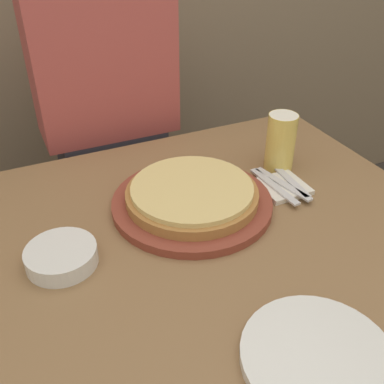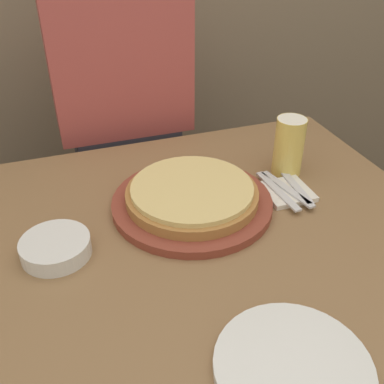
{
  "view_description": "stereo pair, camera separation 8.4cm",
  "coord_description": "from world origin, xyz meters",
  "px_view_note": "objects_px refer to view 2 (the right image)",
  "views": [
    {
      "loc": [
        -0.31,
        -0.64,
        1.36
      ],
      "look_at": [
        0.04,
        0.13,
        0.8
      ],
      "focal_mm": 42.0,
      "sensor_mm": 36.0,
      "label": 1
    },
    {
      "loc": [
        -0.23,
        -0.67,
        1.36
      ],
      "look_at": [
        0.04,
        0.13,
        0.8
      ],
      "focal_mm": 42.0,
      "sensor_mm": 36.0,
      "label": 2
    }
  ],
  "objects_px": {
    "fork": "(278,191)",
    "diner_person": "(127,151)",
    "dinner_plate": "(293,368)",
    "side_bowl": "(56,247)",
    "dinner_knife": "(287,189)",
    "spoon": "(296,187)",
    "pizza_on_board": "(192,198)",
    "beer_glass": "(289,144)"
  },
  "relations": [
    {
      "from": "side_bowl",
      "to": "spoon",
      "type": "distance_m",
      "value": 0.57
    },
    {
      "from": "side_bowl",
      "to": "dinner_knife",
      "type": "bearing_deg",
      "value": 4.51
    },
    {
      "from": "dinner_plate",
      "to": "spoon",
      "type": "height_order",
      "value": "dinner_plate"
    },
    {
      "from": "dinner_knife",
      "to": "spoon",
      "type": "height_order",
      "value": "same"
    },
    {
      "from": "pizza_on_board",
      "to": "diner_person",
      "type": "distance_m",
      "value": 0.54
    },
    {
      "from": "fork",
      "to": "diner_person",
      "type": "height_order",
      "value": "diner_person"
    },
    {
      "from": "dinner_plate",
      "to": "fork",
      "type": "relative_size",
      "value": 1.36
    },
    {
      "from": "spoon",
      "to": "diner_person",
      "type": "bearing_deg",
      "value": 119.43
    },
    {
      "from": "dinner_plate",
      "to": "spoon",
      "type": "distance_m",
      "value": 0.5
    },
    {
      "from": "spoon",
      "to": "pizza_on_board",
      "type": "bearing_deg",
      "value": 174.48
    },
    {
      "from": "dinner_knife",
      "to": "beer_glass",
      "type": "bearing_deg",
      "value": 62.28
    },
    {
      "from": "side_bowl",
      "to": "fork",
      "type": "bearing_deg",
      "value": 4.73
    },
    {
      "from": "side_bowl",
      "to": "pizza_on_board",
      "type": "bearing_deg",
      "value": 12.31
    },
    {
      "from": "pizza_on_board",
      "to": "beer_glass",
      "type": "height_order",
      "value": "beer_glass"
    },
    {
      "from": "beer_glass",
      "to": "side_bowl",
      "type": "bearing_deg",
      "value": -167.17
    },
    {
      "from": "spoon",
      "to": "dinner_plate",
      "type": "bearing_deg",
      "value": -120.5
    },
    {
      "from": "beer_glass",
      "to": "side_bowl",
      "type": "xyz_separation_m",
      "value": [
        -0.59,
        -0.13,
        -0.06
      ]
    },
    {
      "from": "dinner_knife",
      "to": "diner_person",
      "type": "height_order",
      "value": "diner_person"
    },
    {
      "from": "side_bowl",
      "to": "dinner_knife",
      "type": "distance_m",
      "value": 0.54
    },
    {
      "from": "pizza_on_board",
      "to": "beer_glass",
      "type": "bearing_deg",
      "value": 13.41
    },
    {
      "from": "pizza_on_board",
      "to": "diner_person",
      "type": "height_order",
      "value": "diner_person"
    },
    {
      "from": "dinner_knife",
      "to": "diner_person",
      "type": "distance_m",
      "value": 0.62
    },
    {
      "from": "spoon",
      "to": "diner_person",
      "type": "relative_size",
      "value": 0.11
    },
    {
      "from": "dinner_knife",
      "to": "diner_person",
      "type": "xyz_separation_m",
      "value": [
        -0.28,
        0.54,
        -0.13
      ]
    },
    {
      "from": "pizza_on_board",
      "to": "dinner_plate",
      "type": "xyz_separation_m",
      "value": [
        0.0,
        -0.46,
        -0.02
      ]
    },
    {
      "from": "dinner_plate",
      "to": "side_bowl",
      "type": "relative_size",
      "value": 1.74
    },
    {
      "from": "pizza_on_board",
      "to": "beer_glass",
      "type": "relative_size",
      "value": 2.47
    },
    {
      "from": "dinner_knife",
      "to": "spoon",
      "type": "distance_m",
      "value": 0.03
    },
    {
      "from": "dinner_plate",
      "to": "dinner_knife",
      "type": "bearing_deg",
      "value": 62.04
    },
    {
      "from": "pizza_on_board",
      "to": "spoon",
      "type": "relative_size",
      "value": 2.43
    },
    {
      "from": "spoon",
      "to": "fork",
      "type": "bearing_deg",
      "value": 180.0
    },
    {
      "from": "pizza_on_board",
      "to": "fork",
      "type": "bearing_deg",
      "value": -6.85
    },
    {
      "from": "dinner_plate",
      "to": "side_bowl",
      "type": "xyz_separation_m",
      "value": [
        -0.31,
        0.39,
        0.01
      ]
    },
    {
      "from": "side_bowl",
      "to": "spoon",
      "type": "relative_size",
      "value": 0.92
    },
    {
      "from": "spoon",
      "to": "beer_glass",
      "type": "bearing_deg",
      "value": 75.85
    },
    {
      "from": "pizza_on_board",
      "to": "fork",
      "type": "relative_size",
      "value": 2.07
    },
    {
      "from": "fork",
      "to": "spoon",
      "type": "xyz_separation_m",
      "value": [
        0.05,
        0.0,
        0.0
      ]
    },
    {
      "from": "dinner_plate",
      "to": "pizza_on_board",
      "type": "bearing_deg",
      "value": 90.38
    },
    {
      "from": "fork",
      "to": "diner_person",
      "type": "distance_m",
      "value": 0.61
    },
    {
      "from": "dinner_plate",
      "to": "diner_person",
      "type": "xyz_separation_m",
      "value": [
        -0.05,
        0.97,
        -0.12
      ]
    },
    {
      "from": "fork",
      "to": "spoon",
      "type": "bearing_deg",
      "value": 0.0
    },
    {
      "from": "fork",
      "to": "dinner_knife",
      "type": "xyz_separation_m",
      "value": [
        0.03,
        0.0,
        0.0
      ]
    }
  ]
}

